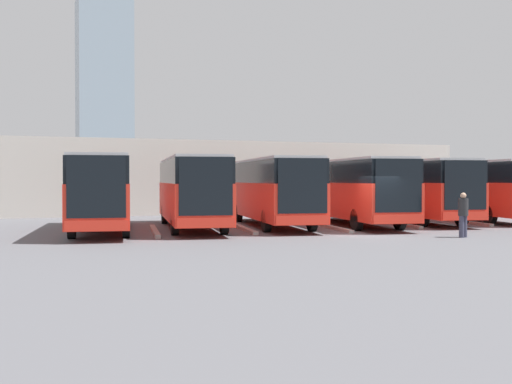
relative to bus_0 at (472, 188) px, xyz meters
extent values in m
plane|color=#5B5B60|center=(10.50, 6.35, -1.88)|extent=(600.00, 600.00, 0.00)
cube|color=red|center=(0.00, -0.02, -0.56)|extent=(4.09, 11.86, 1.74)
cube|color=black|center=(0.00, -0.02, 0.84)|extent=(4.03, 11.68, 1.07)
cube|color=silver|center=(0.00, -0.02, 1.44)|extent=(3.92, 11.38, 0.12)
cylinder|color=black|center=(1.57, 3.39, -1.37)|extent=(0.44, 1.04, 1.01)
cylinder|color=black|center=(-1.58, -3.43, -1.37)|extent=(0.44, 1.04, 1.01)
cylinder|color=black|center=(0.52, -3.74, -1.37)|extent=(0.44, 1.04, 1.01)
cube|color=#9E9E99|center=(2.10, 1.73, -1.80)|extent=(1.11, 5.98, 0.15)
cube|color=red|center=(4.20, 0.11, -0.56)|extent=(4.09, 11.86, 1.74)
cube|color=black|center=(4.20, 0.11, 0.84)|extent=(4.03, 11.68, 1.07)
cube|color=black|center=(5.05, 5.88, 0.22)|extent=(2.11, 0.35, 2.31)
cube|color=red|center=(5.05, 5.88, -1.21)|extent=(2.28, 0.39, 0.40)
cube|color=silver|center=(4.20, 0.11, 1.44)|extent=(3.92, 11.38, 0.12)
cylinder|color=black|center=(3.68, 3.83, -1.37)|extent=(0.44, 1.04, 1.01)
cylinder|color=black|center=(5.77, 3.52, -1.37)|extent=(0.44, 1.04, 1.01)
cylinder|color=black|center=(2.63, -3.30, -1.37)|extent=(0.44, 1.04, 1.01)
cylinder|color=black|center=(4.72, -3.61, -1.37)|extent=(0.44, 1.04, 1.01)
cube|color=#9E9E99|center=(6.30, 1.86, -1.80)|extent=(1.11, 5.98, 0.15)
cube|color=red|center=(8.40, 1.07, -0.56)|extent=(4.09, 11.86, 1.74)
cube|color=black|center=(8.40, 1.07, 0.84)|extent=(4.03, 11.68, 1.07)
cube|color=black|center=(9.25, 6.84, 0.22)|extent=(2.11, 0.35, 2.31)
cube|color=red|center=(9.25, 6.84, -1.21)|extent=(2.28, 0.39, 0.40)
cube|color=silver|center=(8.40, 1.07, 1.44)|extent=(3.92, 11.38, 0.12)
cylinder|color=black|center=(7.88, 4.79, -1.37)|extent=(0.44, 1.04, 1.01)
cylinder|color=black|center=(9.97, 4.48, -1.37)|extent=(0.44, 1.04, 1.01)
cylinder|color=black|center=(6.83, -2.34, -1.37)|extent=(0.44, 1.04, 1.01)
cylinder|color=black|center=(8.92, -2.65, -1.37)|extent=(0.44, 1.04, 1.01)
cube|color=#9E9E99|center=(10.50, 2.81, -1.80)|extent=(1.11, 5.98, 0.15)
cube|color=red|center=(12.60, 0.42, -0.56)|extent=(4.09, 11.86, 1.74)
cube|color=black|center=(12.60, 0.42, 0.84)|extent=(4.03, 11.68, 1.07)
cube|color=black|center=(13.45, 6.19, 0.22)|extent=(2.11, 0.35, 2.31)
cube|color=red|center=(13.46, 6.19, -1.21)|extent=(2.28, 0.39, 0.40)
cube|color=silver|center=(12.60, 0.42, 1.44)|extent=(3.92, 11.38, 0.12)
cylinder|color=black|center=(12.08, 4.14, -1.37)|extent=(0.44, 1.04, 1.01)
cylinder|color=black|center=(14.18, 3.83, -1.37)|extent=(0.44, 1.04, 1.01)
cylinder|color=black|center=(11.03, -2.99, -1.37)|extent=(0.44, 1.04, 1.01)
cylinder|color=black|center=(13.12, -3.30, -1.37)|extent=(0.44, 1.04, 1.01)
cube|color=#9E9E99|center=(14.71, 2.16, -1.80)|extent=(1.11, 5.98, 0.15)
cube|color=red|center=(16.81, 0.56, -0.56)|extent=(4.09, 11.86, 1.74)
cube|color=black|center=(16.81, 0.56, 0.84)|extent=(4.03, 11.68, 1.07)
cube|color=black|center=(17.66, 6.33, 0.22)|extent=(2.11, 0.35, 2.31)
cube|color=red|center=(17.66, 6.34, -1.21)|extent=(2.28, 0.39, 0.40)
cube|color=silver|center=(16.81, 0.56, 1.44)|extent=(3.92, 11.38, 0.12)
cylinder|color=black|center=(16.29, 4.28, -1.37)|extent=(0.44, 1.04, 1.01)
cylinder|color=black|center=(18.38, 3.98, -1.37)|extent=(0.44, 1.04, 1.01)
cylinder|color=black|center=(15.23, -2.85, -1.37)|extent=(0.44, 1.04, 1.01)
cylinder|color=black|center=(17.33, -3.16, -1.37)|extent=(0.44, 1.04, 1.01)
cube|color=#9E9E99|center=(18.91, 2.31, -1.80)|extent=(1.11, 5.98, 0.15)
cube|color=red|center=(21.01, 0.75, -0.56)|extent=(4.09, 11.86, 1.74)
cube|color=black|center=(21.01, 0.75, 0.84)|extent=(4.03, 11.68, 1.07)
cube|color=black|center=(21.86, 6.51, 0.22)|extent=(2.11, 0.35, 2.31)
cube|color=red|center=(21.86, 6.52, -1.21)|extent=(2.28, 0.39, 0.40)
cube|color=silver|center=(21.01, 0.75, 1.44)|extent=(3.92, 11.38, 0.12)
cylinder|color=black|center=(20.49, 4.47, -1.37)|extent=(0.44, 1.04, 1.01)
cylinder|color=black|center=(22.58, 4.16, -1.37)|extent=(0.44, 1.04, 1.01)
cylinder|color=black|center=(19.44, -2.67, -1.37)|extent=(0.44, 1.04, 1.01)
cylinder|color=black|center=(21.53, -2.98, -1.37)|extent=(0.44, 1.04, 1.01)
cylinder|color=#38384C|center=(7.63, 8.96, -1.44)|extent=(0.26, 0.26, 0.89)
cylinder|color=#38384C|center=(7.43, 8.88, -1.44)|extent=(0.26, 0.26, 0.89)
cylinder|color=#262628|center=(7.53, 8.92, -0.64)|extent=(0.52, 0.52, 0.70)
sphere|color=tan|center=(7.53, 8.92, -0.17)|extent=(0.24, 0.24, 0.24)
cube|color=beige|center=(10.50, -15.08, 0.62)|extent=(33.87, 8.68, 5.00)
cube|color=silver|center=(10.50, -20.92, 2.87)|extent=(33.87, 3.00, 0.24)
cylinder|color=slate|center=(-1.35, -22.02, 0.50)|extent=(0.20, 0.20, 4.75)
cylinder|color=slate|center=(22.36, -22.02, 0.50)|extent=(0.20, 0.20, 4.75)
cube|color=#93A8B7|center=(-5.48, -228.47, 34.83)|extent=(20.64, 20.64, 73.42)
camera|label=1|loc=(24.33, 30.56, 0.50)|focal=45.00mm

